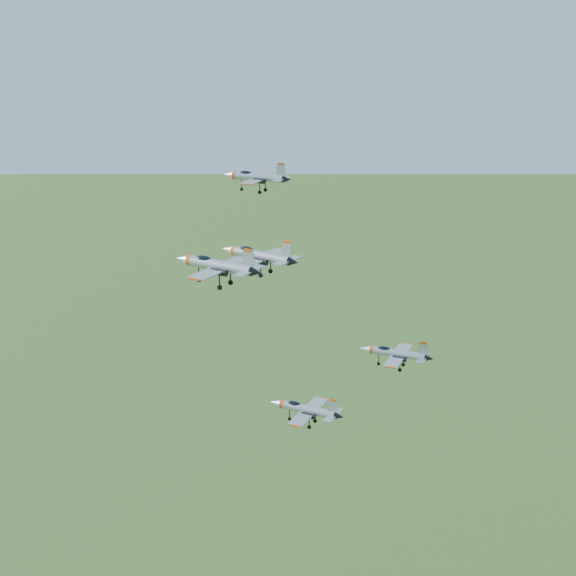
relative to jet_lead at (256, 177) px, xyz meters
The scene contains 5 objects.
jet_lead is the anchor object (origin of this frame).
jet_left_high 17.20m from the jet_lead, 55.34° to the right, with size 13.72×11.31×3.67m.
jet_right_high 25.40m from the jet_lead, 69.03° to the right, with size 14.03×11.52×3.76m.
jet_left_low 36.68m from the jet_lead, 15.65° to the right, with size 10.85×9.09×2.91m.
jet_right_low 40.91m from the jet_lead, 45.07° to the right, with size 10.74×8.92×2.87m.
Camera 1 is at (57.80, -96.18, 179.09)m, focal length 50.00 mm.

